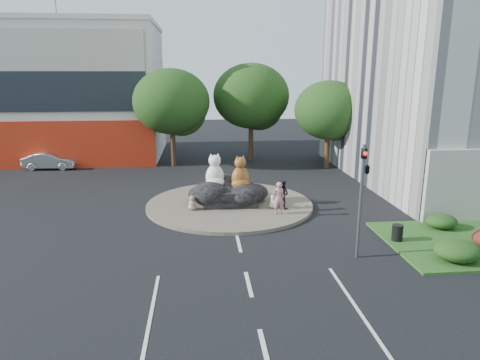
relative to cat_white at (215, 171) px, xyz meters
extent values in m
plane|color=black|center=(0.86, -10.27, -2.16)|extent=(120.00, 120.00, 0.00)
cylinder|color=brown|center=(0.86, -0.27, -2.06)|extent=(10.00, 10.00, 0.20)
cube|color=silver|center=(-17.14, 17.73, 3.84)|extent=(25.00, 12.00, 12.00)
cube|color=#B52710|center=(-17.14, 11.68, -0.16)|extent=(25.00, 0.30, 4.00)
cube|color=silver|center=(-17.14, 17.73, 10.04)|extent=(25.20, 12.20, 0.40)
cylinder|color=#382314|center=(-3.14, 11.73, -0.29)|extent=(0.44, 0.44, 3.74)
ellipsoid|color=#113711|center=(-3.14, 11.73, 3.37)|extent=(6.46, 6.46, 5.49)
sphere|color=#113711|center=(-2.34, 12.23, 2.52)|extent=(4.25, 4.25, 4.25)
sphere|color=#113711|center=(-3.84, 11.43, 2.77)|extent=(3.74, 3.74, 3.74)
cylinder|color=#382314|center=(3.86, 13.73, -0.18)|extent=(0.44, 0.44, 3.96)
ellipsoid|color=#113711|center=(3.86, 13.73, 3.69)|extent=(6.84, 6.84, 5.81)
sphere|color=#113711|center=(4.66, 14.23, 2.79)|extent=(4.50, 4.50, 4.50)
sphere|color=#113711|center=(3.16, 13.43, 3.06)|extent=(3.96, 3.96, 3.96)
cylinder|color=#382314|center=(9.86, 9.73, -0.51)|extent=(0.44, 0.44, 3.30)
ellipsoid|color=#113711|center=(9.86, 9.73, 2.72)|extent=(5.70, 5.70, 4.84)
sphere|color=#113711|center=(10.66, 10.23, 1.97)|extent=(3.75, 3.75, 3.75)
sphere|color=#113711|center=(9.16, 9.43, 2.19)|extent=(3.30, 3.30, 3.30)
ellipsoid|color=#113711|center=(9.86, -9.27, -1.59)|extent=(2.00, 1.60, 0.90)
ellipsoid|color=#113711|center=(11.36, -5.47, -1.68)|extent=(1.60, 1.28, 0.72)
cylinder|color=#595B60|center=(5.86, -8.27, 0.34)|extent=(0.14, 0.14, 5.00)
imported|color=black|center=(5.86, -8.27, 2.04)|extent=(0.21, 0.26, 1.30)
imported|color=black|center=(6.06, -8.27, 1.84)|extent=(0.26, 1.24, 0.50)
sphere|color=red|center=(5.86, -8.45, 2.49)|extent=(0.18, 0.18, 0.18)
cylinder|color=#595B60|center=(13.86, -2.27, 1.84)|extent=(0.18, 0.18, 8.00)
cylinder|color=#595B60|center=(12.86, -2.27, 5.84)|extent=(2.00, 0.12, 0.12)
cube|color=silver|center=(11.86, -2.27, 5.74)|extent=(0.50, 0.22, 0.12)
imported|color=#C17D84|center=(3.42, -2.61, -1.04)|extent=(0.72, 0.51, 1.83)
imported|color=#212129|center=(3.83, -1.62, -1.12)|extent=(1.04, 1.02, 1.69)
imported|color=#A0A2A8|center=(-13.38, 11.47, -1.45)|extent=(4.34, 1.66, 1.41)
cylinder|color=black|center=(8.36, -6.83, -1.66)|extent=(0.66, 0.66, 0.77)
camera|label=1|loc=(-0.90, -25.05, 5.68)|focal=32.00mm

